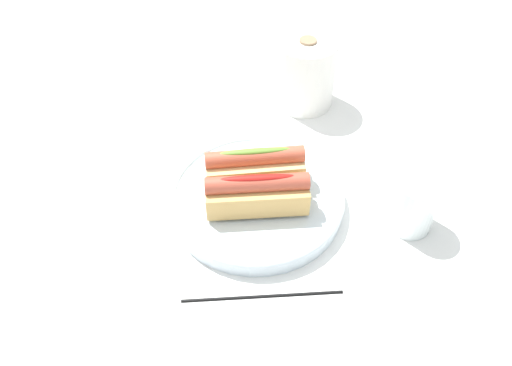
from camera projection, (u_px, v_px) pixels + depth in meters
The scene contains 7 objects.
ground_plane at pixel (263, 200), 0.82m from camera, with size 2.40×2.40×0.00m, color white.
serving_bowl at pixel (256, 198), 0.80m from camera, with size 0.27×0.27×0.03m.
hotdog_front at pixel (257, 193), 0.75m from camera, with size 0.16×0.07×0.06m.
hotdog_back at pixel (255, 167), 0.79m from camera, with size 0.16×0.08×0.06m.
water_glass at pixel (413, 206), 0.76m from camera, with size 0.07×0.07×0.09m.
paper_towel_roll at pixel (305, 73), 0.95m from camera, with size 0.11×0.11×0.13m.
chopstick_near at pixel (262, 296), 0.70m from camera, with size 0.01×0.01×0.22m, color black.
Camera 1 is at (0.03, -0.54, 0.61)m, focal length 36.07 mm.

